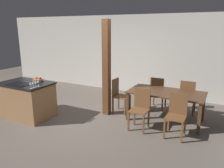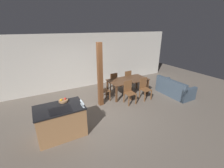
% 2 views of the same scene
% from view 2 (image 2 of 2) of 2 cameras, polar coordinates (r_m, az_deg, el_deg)
% --- Properties ---
extents(ground_plane, '(16.00, 16.00, 0.00)m').
position_cam_2_polar(ground_plane, '(5.70, -4.41, -10.64)').
color(ground_plane, '#665B51').
extents(wall_back, '(11.20, 0.08, 2.70)m').
position_cam_2_polar(wall_back, '(7.69, -13.48, 8.17)').
color(wall_back, beige).
rests_on(wall_back, ground_plane).
extents(kitchen_island, '(1.33, 0.86, 0.92)m').
position_cam_2_polar(kitchen_island, '(4.65, -18.88, -13.21)').
color(kitchen_island, '#9E7047').
rests_on(kitchen_island, ground_plane).
extents(fruit_bowl, '(0.27, 0.27, 0.11)m').
position_cam_2_polar(fruit_bowl, '(4.66, -18.06, -6.00)').
color(fruit_bowl, '#99704C').
rests_on(fruit_bowl, kitchen_island).
extents(wine_glass_near, '(0.06, 0.06, 0.16)m').
position_cam_2_polar(wine_glass_near, '(4.16, -10.80, -7.33)').
color(wine_glass_near, silver).
rests_on(wine_glass_near, kitchen_island).
extents(wine_glass_middle, '(0.06, 0.06, 0.16)m').
position_cam_2_polar(wine_glass_middle, '(4.22, -11.13, -6.88)').
color(wine_glass_middle, silver).
rests_on(wine_glass_middle, kitchen_island).
extents(wine_glass_far, '(0.06, 0.06, 0.16)m').
position_cam_2_polar(wine_glass_far, '(4.29, -11.46, -6.45)').
color(wine_glass_far, silver).
rests_on(wine_glass_far, kitchen_island).
extents(wine_glass_end, '(0.06, 0.06, 0.16)m').
position_cam_2_polar(wine_glass_end, '(4.35, -11.77, -6.03)').
color(wine_glass_end, silver).
rests_on(wine_glass_end, kitchen_island).
extents(dining_table, '(1.81, 0.95, 0.75)m').
position_cam_2_polar(dining_table, '(6.86, 6.08, 1.02)').
color(dining_table, '#51331E').
rests_on(dining_table, ground_plane).
extents(dining_chair_near_left, '(0.40, 0.40, 0.93)m').
position_cam_2_polar(dining_chair_near_left, '(6.17, 6.55, -2.96)').
color(dining_chair_near_left, brown).
rests_on(dining_chair_near_left, ground_plane).
extents(dining_chair_near_right, '(0.40, 0.40, 0.93)m').
position_cam_2_polar(dining_chair_near_right, '(6.64, 12.33, -1.54)').
color(dining_chair_near_right, brown).
rests_on(dining_chair_near_right, ground_plane).
extents(dining_chair_far_left, '(0.40, 0.40, 0.93)m').
position_cam_2_polar(dining_chair_far_left, '(7.27, 0.27, 0.97)').
color(dining_chair_far_left, brown).
rests_on(dining_chair_far_left, ground_plane).
extents(dining_chair_far_right, '(0.40, 0.40, 0.93)m').
position_cam_2_polar(dining_chair_far_right, '(7.68, 5.60, 1.96)').
color(dining_chair_far_right, brown).
rests_on(dining_chair_far_right, ground_plane).
extents(dining_chair_head_end, '(0.40, 0.40, 0.93)m').
position_cam_2_polar(dining_chair_head_end, '(6.33, -3.60, -2.25)').
color(dining_chair_head_end, brown).
rests_on(dining_chair_head_end, ground_plane).
extents(couch, '(0.81, 1.62, 0.79)m').
position_cam_2_polar(couch, '(7.49, 22.57, -1.86)').
color(couch, '#3D4C5B').
rests_on(couch, ground_plane).
extents(timber_post, '(0.17, 0.17, 2.48)m').
position_cam_2_polar(timber_post, '(5.72, -4.56, 3.18)').
color(timber_post, brown).
rests_on(timber_post, ground_plane).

